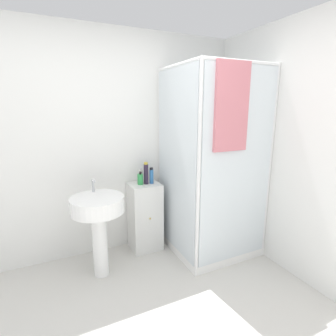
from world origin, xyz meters
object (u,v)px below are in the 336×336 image
at_px(shampoo_bottle_tall_black, 146,173).
at_px(shampoo_bottle_blue, 151,176).
at_px(sink, 98,216).
at_px(soap_dispenser, 140,179).
at_px(lotion_bottle_white, 141,176).

height_order(shampoo_bottle_tall_black, shampoo_bottle_blue, shampoo_bottle_tall_black).
distance_m(sink, shampoo_bottle_tall_black, 0.74).
relative_size(soap_dispenser, shampoo_bottle_blue, 0.81).
height_order(sink, lotion_bottle_white, lotion_bottle_white).
xyz_separation_m(soap_dispenser, shampoo_bottle_blue, (0.13, -0.02, 0.03)).
height_order(shampoo_bottle_tall_black, lotion_bottle_white, shampoo_bottle_tall_black).
height_order(soap_dispenser, lotion_bottle_white, lotion_bottle_white).
distance_m(sink, shampoo_bottle_blue, 0.77).
distance_m(sink, lotion_bottle_white, 0.74).
height_order(shampoo_bottle_blue, lotion_bottle_white, shampoo_bottle_blue).
distance_m(soap_dispenser, lotion_bottle_white, 0.10).
bearing_deg(lotion_bottle_white, shampoo_bottle_tall_black, -73.51).
bearing_deg(shampoo_bottle_blue, sink, -157.52).
bearing_deg(shampoo_bottle_tall_black, shampoo_bottle_blue, -6.84).
xyz_separation_m(soap_dispenser, shampoo_bottle_tall_black, (0.07, -0.01, 0.06)).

